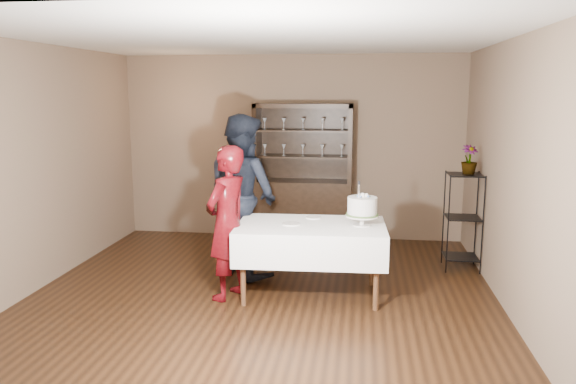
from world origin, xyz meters
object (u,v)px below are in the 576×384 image
cake (362,208)px  potted_plant (469,160)px  woman (227,223)px  plant_etagere (463,217)px  man (243,195)px  china_hutch (303,196)px  cake_table (311,241)px

cake → potted_plant: size_ratio=1.36×
woman → potted_plant: 3.04m
plant_etagere → man: bearing=-168.5°
china_hutch → plant_etagere: china_hutch is taller
china_hutch → cake_table: (0.32, -2.21, -0.07)m
plant_etagere → man: man is taller
cake → potted_plant: potted_plant is taller
man → cake: bearing=-164.0°
china_hutch → potted_plant: size_ratio=5.68×
plant_etagere → potted_plant: bearing=14.8°
plant_etagere → cake: bearing=-137.2°
china_hutch → cake_table: bearing=-81.8°
cake_table → man: 1.13m
cake_table → man: man is taller
plant_etagere → cake_table: size_ratio=0.75×
plant_etagere → cake: 1.70m
plant_etagere → man: (-2.63, -0.54, 0.31)m
china_hutch → man: (-0.55, -1.59, 0.30)m
woman → cake: size_ratio=3.41×
plant_etagere → potted_plant: size_ratio=3.41×
cake → woman: bearing=-171.8°
woman → potted_plant: size_ratio=4.64×
man → cake_table: bearing=-176.3°
plant_etagere → woman: woman is taller
potted_plant → china_hutch: bearing=153.8°
china_hutch → potted_plant: (2.12, -1.04, 0.70)m
cake_table → man: bearing=144.6°
plant_etagere → man: 2.70m
woman → cake_table: bearing=125.5°
cake_table → china_hutch: bearing=98.2°
china_hutch → woman: (-0.55, -2.39, 0.15)m
china_hutch → potted_plant: china_hutch is taller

